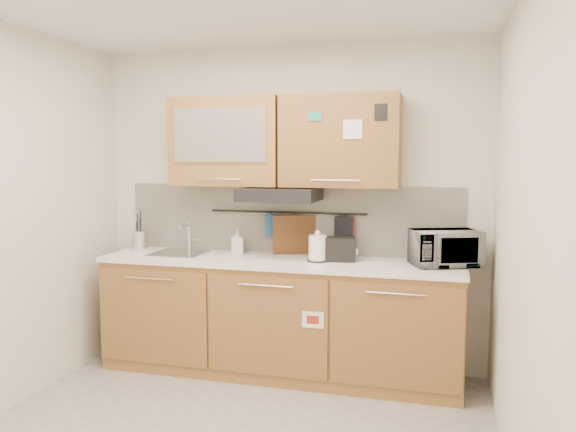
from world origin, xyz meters
The scene contains 18 objects.
wall_back centered at (0.00, 1.50, 1.30)m, with size 3.20×3.20×0.00m, color silver.
wall_right centered at (1.60, 0.00, 1.30)m, with size 3.00×3.00×0.00m, color silver.
base_cabinet centered at (0.00, 1.19, 0.41)m, with size 2.80×0.64×0.88m.
countertop centered at (0.00, 1.19, 0.90)m, with size 2.82×0.62×0.04m, color white.
backsplash centered at (0.00, 1.49, 1.20)m, with size 2.80×0.02×0.56m, color silver.
upper_cabinets centered at (0.00, 1.32, 1.83)m, with size 1.82×0.37×0.70m.
range_hood centered at (0.00, 1.25, 1.42)m, with size 0.60×0.46×0.10m, color black.
sink centered at (-0.85, 1.21, 0.92)m, with size 0.42×0.40×0.26m.
utensil_rail centered at (0.00, 1.45, 1.26)m, with size 0.02×0.02×1.30m, color black.
utensil_crock centered at (-1.26, 1.30, 1.00)m, with size 0.17×0.17×0.33m.
kettle centered at (0.32, 1.17, 1.01)m, with size 0.17×0.15×0.24m.
toaster centered at (0.48, 1.23, 1.01)m, with size 0.26×0.17×0.18m.
microwave centered at (1.25, 1.25, 1.05)m, with size 0.47×0.32×0.26m, color #999999.
soap_bottle centered at (-0.39, 1.33, 1.03)m, with size 0.09×0.10×0.21m, color #999999.
cutting_board centered at (0.07, 1.44, 1.02)m, with size 0.35×0.03×0.43m, color brown.
oven_mitt centered at (-0.13, 1.44, 1.15)m, with size 0.11×0.03×0.18m, color #215B9A.
dark_pouch centered at (0.48, 1.44, 1.12)m, with size 0.15×0.04×0.24m, color black.
pot_holder centered at (0.49, 1.44, 1.16)m, with size 0.13×0.02×0.16m, color red.
Camera 1 is at (1.20, -2.95, 1.71)m, focal length 35.00 mm.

